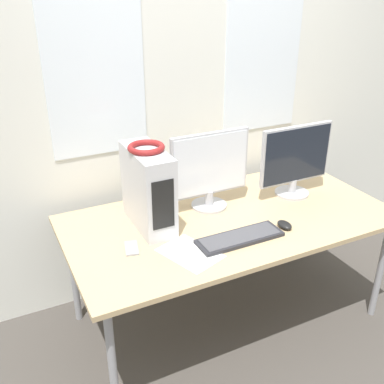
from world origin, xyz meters
name	(u,v)px	position (x,y,z in m)	size (l,w,h in m)	color
ground_plane	(269,368)	(0.00, 0.00, 0.00)	(14.00, 14.00, 0.00)	#47423D
wall_back	(184,83)	(0.00, 1.07, 1.35)	(8.00, 0.07, 2.70)	silver
desk	(230,224)	(0.00, 0.47, 0.67)	(1.84, 0.94, 0.71)	tan
pc_tower	(148,189)	(-0.44, 0.60, 0.93)	(0.17, 0.41, 0.44)	silver
headphones	(146,147)	(-0.44, 0.60, 1.16)	(0.19, 0.19, 0.03)	maroon
monitor_main	(210,170)	(-0.04, 0.64, 0.95)	(0.48, 0.21, 0.46)	#B7B7BC
monitor_right_near	(295,160)	(0.50, 0.56, 0.94)	(0.49, 0.21, 0.44)	#B7B7BC
keyboard	(240,238)	(-0.08, 0.24, 0.72)	(0.46, 0.15, 0.02)	#28282D
mouse	(285,225)	(0.21, 0.24, 0.73)	(0.06, 0.10, 0.03)	black
cell_phone	(132,248)	(-0.61, 0.41, 0.72)	(0.09, 0.14, 0.01)	#99999E
paper_sheet_left	(190,253)	(-0.36, 0.24, 0.71)	(0.30, 0.35, 0.00)	white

